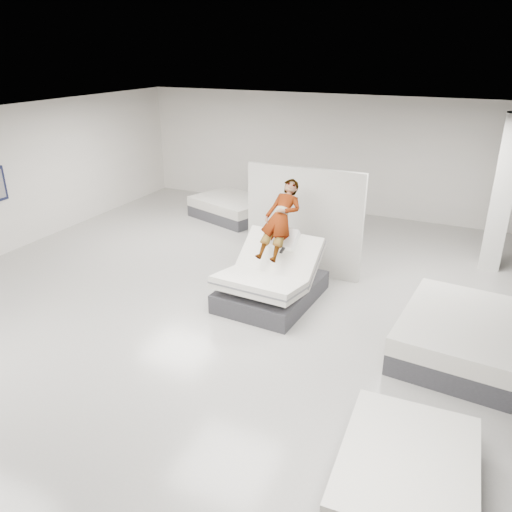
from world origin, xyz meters
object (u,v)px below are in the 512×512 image
at_px(remote, 282,250).
at_px(column, 502,194).
at_px(hero_bed, 271,282).
at_px(divider_panel, 303,222).
at_px(flat_bed_left_far, 232,208).
at_px(person, 280,233).
at_px(flat_bed_right_far, 460,336).
at_px(flat_bed_right_near, 406,476).

distance_m(remote, column, 4.83).
height_order(hero_bed, divider_panel, divider_panel).
relative_size(remote, flat_bed_left_far, 0.06).
bearing_deg(column, flat_bed_left_far, 174.19).
relative_size(person, remote, 11.38).
distance_m(divider_panel, flat_bed_right_far, 3.78).
relative_size(remote, divider_panel, 0.06).
bearing_deg(flat_bed_right_far, remote, 173.75).
bearing_deg(flat_bed_right_far, column, 84.99).
distance_m(person, flat_bed_right_near, 4.86).
bearing_deg(divider_panel, flat_bed_right_far, -29.09).
relative_size(hero_bed, remote, 14.84).
distance_m(remote, flat_bed_right_far, 3.17).
relative_size(divider_panel, flat_bed_right_near, 1.30).
height_order(person, column, column).
distance_m(remote, flat_bed_left_far, 5.18).
bearing_deg(flat_bed_left_far, flat_bed_right_far, -35.43).
xyz_separation_m(person, divider_panel, (0.05, 1.13, -0.13)).
relative_size(hero_bed, person, 1.30).
distance_m(flat_bed_left_far, column, 6.68).
distance_m(person, flat_bed_left_far, 4.81).
bearing_deg(remote, flat_bed_right_near, -46.86).
bearing_deg(remote, flat_bed_right_far, -2.63).
bearing_deg(flat_bed_left_far, hero_bed, -54.26).
bearing_deg(person, hero_bed, -90.00).
bearing_deg(column, flat_bed_right_far, -95.01).
xyz_separation_m(person, flat_bed_right_far, (3.26, -0.70, -0.93)).
xyz_separation_m(divider_panel, flat_bed_right_near, (2.92, -4.85, -0.85)).
xyz_separation_m(person, remote, (0.20, -0.36, -0.18)).
bearing_deg(flat_bed_right_far, flat_bed_right_near, -95.62).
relative_size(person, flat_bed_left_far, 0.67).
distance_m(flat_bed_right_far, flat_bed_right_near, 3.04).
bearing_deg(column, divider_panel, -151.68).
distance_m(person, column, 4.72).
xyz_separation_m(flat_bed_left_far, column, (6.51, -0.66, 1.32)).
height_order(divider_panel, flat_bed_right_far, divider_panel).
bearing_deg(flat_bed_right_near, divider_panel, 121.03).
xyz_separation_m(flat_bed_right_near, flat_bed_left_far, (-5.88, 7.42, 0.03)).
bearing_deg(hero_bed, flat_bed_right_near, -48.63).
bearing_deg(person, remote, -57.85).
relative_size(divider_panel, flat_bed_right_far, 1.02).
distance_m(flat_bed_right_far, column, 3.97).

